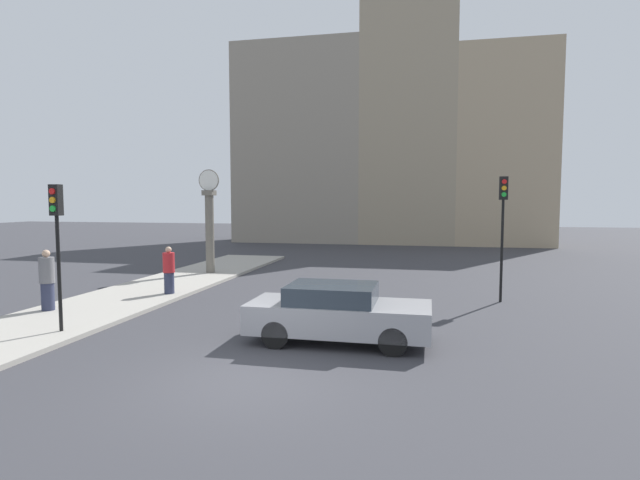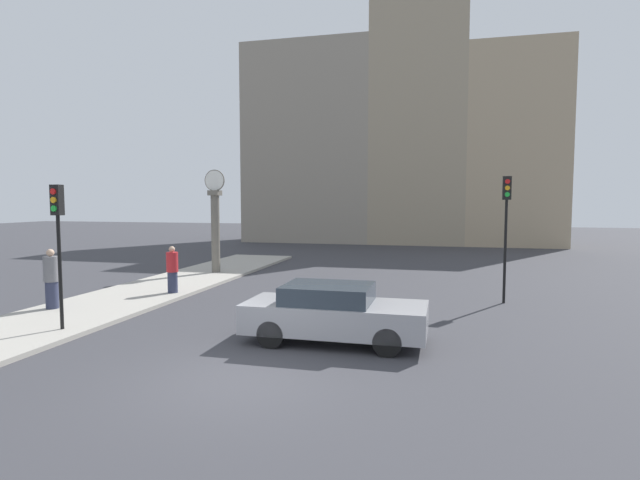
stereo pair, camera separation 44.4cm
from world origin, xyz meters
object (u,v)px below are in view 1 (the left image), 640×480
Objects in this scene: pedestrian_grey_jacket at (47,280)px; pedestrian_red_top at (169,270)px; traffic_light_far at (503,213)px; sedan_car at (338,313)px; street_clock at (210,224)px; traffic_light_near at (57,226)px.

pedestrian_red_top is at bearing 56.05° from pedestrian_grey_jacket.
sedan_car is at bearing -127.41° from traffic_light_far.
street_clock is 2.81× the size of pedestrian_red_top.
sedan_car is 2.60× the size of pedestrian_red_top.
traffic_light_near reaches higher than pedestrian_grey_jacket.
street_clock is 2.57× the size of pedestrian_grey_jacket.
traffic_light_far is 12.50m from street_clock.
traffic_light_far is 2.52× the size of pedestrian_red_top.
traffic_light_far is 14.33m from pedestrian_grey_jacket.
sedan_car is 1.18× the size of traffic_light_near.
pedestrian_grey_jacket reaches higher than pedestrian_red_top.
traffic_light_far is 2.31× the size of pedestrian_grey_jacket.
traffic_light_far is at bearing 7.88° from pedestrian_red_top.
sedan_car is 7.66m from traffic_light_far.
traffic_light_near is at bearing -172.39° from sedan_car.
traffic_light_near is 5.49m from pedestrian_red_top.
pedestrian_red_top is at bearing -81.29° from street_clock.
street_clock reaches higher than traffic_light_near.
traffic_light_near reaches higher than pedestrian_red_top.
traffic_light_near is at bearing -149.20° from traffic_light_far.
traffic_light_far is (4.45, 5.82, 2.24)m from sedan_car.
traffic_light_near is 2.02× the size of pedestrian_grey_jacket.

